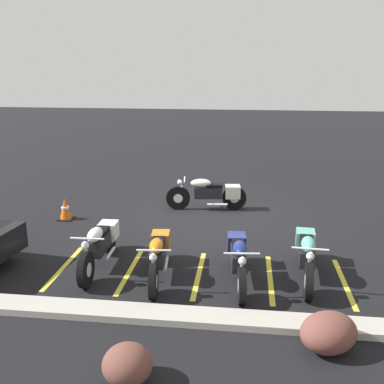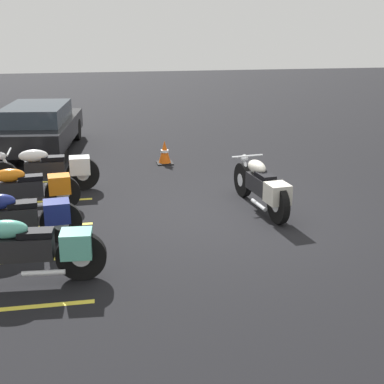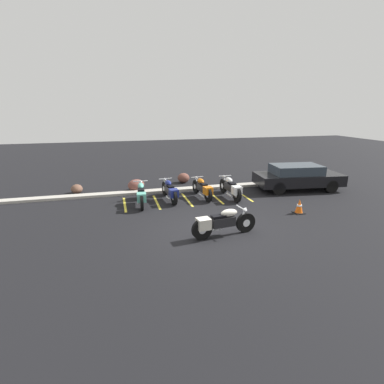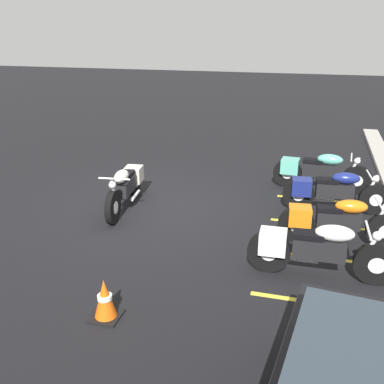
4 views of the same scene
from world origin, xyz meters
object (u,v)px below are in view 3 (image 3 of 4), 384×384
object	(u,v)px
motorcycle_cream_featured	(221,222)
parked_bike_2	(203,188)
landscape_rock_2	(136,185)
parked_bike_1	(170,191)
traffic_cone	(299,207)
parked_bike_3	(231,188)
landscape_rock_1	(183,178)
landscape_rock_0	(77,189)
parked_bike_0	(141,194)
car_black	(298,177)

from	to	relation	value
motorcycle_cream_featured	parked_bike_2	xyz separation A→B (m)	(0.67, 4.33, -0.02)
motorcycle_cream_featured	landscape_rock_2	size ratio (longest dim) A/B	2.61
parked_bike_1	traffic_cone	distance (m)	5.56
parked_bike_3	landscape_rock_1	bearing A→B (deg)	21.83
parked_bike_3	traffic_cone	world-z (taller)	parked_bike_3
landscape_rock_0	parked_bike_2	bearing A→B (deg)	-21.51
motorcycle_cream_featured	traffic_cone	distance (m)	4.03
landscape_rock_1	traffic_cone	world-z (taller)	traffic_cone
parked_bike_0	parked_bike_1	world-z (taller)	parked_bike_0
parked_bike_1	car_black	xyz separation A→B (m)	(6.68, 0.20, 0.21)
landscape_rock_0	landscape_rock_1	size ratio (longest dim) A/B	1.00
landscape_rock_1	traffic_cone	distance (m)	6.95
motorcycle_cream_featured	parked_bike_3	bearing A→B (deg)	57.27
parked_bike_0	traffic_cone	distance (m)	6.58
parked_bike_0	motorcycle_cream_featured	bearing A→B (deg)	-146.92
landscape_rock_0	landscape_rock_1	xyz separation A→B (m)	(5.58, 0.81, 0.05)
parked_bike_3	landscape_rock_0	world-z (taller)	parked_bike_3
parked_bike_1	parked_bike_3	world-z (taller)	parked_bike_3
parked_bike_0	parked_bike_2	xyz separation A→B (m)	(2.88, 0.35, -0.02)
landscape_rock_0	landscape_rock_2	bearing A→B (deg)	-4.39
parked_bike_3	car_black	world-z (taller)	car_black
parked_bike_1	motorcycle_cream_featured	bearing A→B (deg)	-173.33
car_black	landscape_rock_2	world-z (taller)	car_black
traffic_cone	landscape_rock_2	bearing A→B (deg)	140.01
parked_bike_0	landscape_rock_2	size ratio (longest dim) A/B	2.63
parked_bike_2	landscape_rock_1	xyz separation A→B (m)	(-0.20, 3.09, -0.19)
parked_bike_1	parked_bike_2	distance (m)	1.56
landscape_rock_2	motorcycle_cream_featured	bearing A→B (deg)	-70.63
parked_bike_0	parked_bike_3	world-z (taller)	parked_bike_3
parked_bike_0	parked_bike_1	xyz separation A→B (m)	(1.31, 0.32, -0.01)
parked_bike_0	traffic_cone	bearing A→B (deg)	-109.85
landscape_rock_0	landscape_rock_1	bearing A→B (deg)	8.26
landscape_rock_0	traffic_cone	bearing A→B (deg)	-30.68
motorcycle_cream_featured	traffic_cone	size ratio (longest dim) A/B	3.92
motorcycle_cream_featured	landscape_rock_1	xyz separation A→B (m)	(0.47, 7.42, -0.21)
parked_bike_1	parked_bike_2	world-z (taller)	parked_bike_1
motorcycle_cream_featured	parked_bike_0	xyz separation A→B (m)	(-2.21, 3.98, 0.00)
landscape_rock_1	landscape_rock_2	distance (m)	2.90
motorcycle_cream_featured	traffic_cone	xyz separation A→B (m)	(3.80, 1.32, -0.21)
parked_bike_3	car_black	size ratio (longest dim) A/B	0.52
parked_bike_0	parked_bike_2	distance (m)	2.90
parked_bike_3	parked_bike_1	bearing A→B (deg)	82.52
parked_bike_3	traffic_cone	size ratio (longest dim) A/B	3.97
parked_bike_3	traffic_cone	distance (m)	3.27
landscape_rock_1	parked_bike_3	bearing A→B (deg)	-66.67
parked_bike_2	traffic_cone	bearing A→B (deg)	-139.61
parked_bike_1	landscape_rock_2	xyz separation A→B (m)	(-1.35, 2.09, -0.18)
motorcycle_cream_featured	landscape_rock_1	size ratio (longest dim) A/B	3.46
motorcycle_cream_featured	landscape_rock_2	world-z (taller)	motorcycle_cream_featured
parked_bike_1	car_black	bearing A→B (deg)	-93.35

